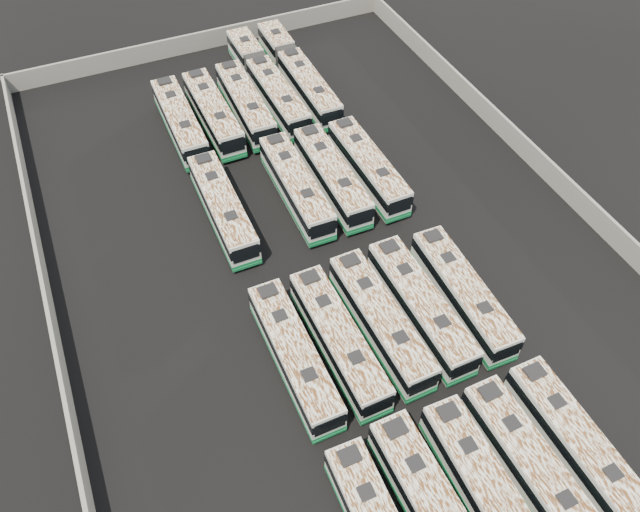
# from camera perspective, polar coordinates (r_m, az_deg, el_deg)

# --- Properties ---
(ground) EXTENTS (140.00, 140.00, 0.00)m
(ground) POSITION_cam_1_polar(r_m,az_deg,el_deg) (51.99, 1.40, -0.43)
(ground) COLOR black
(ground) RESTS_ON ground
(perimeter_wall) EXTENTS (45.20, 73.20, 2.20)m
(perimeter_wall) POSITION_cam_1_polar(r_m,az_deg,el_deg) (51.16, 1.42, 0.37)
(perimeter_wall) COLOR gray
(perimeter_wall) RESTS_ON ground
(bus_front_center) EXTENTS (2.74, 11.99, 3.37)m
(bus_front_center) POSITION_cam_1_polar(r_m,az_deg,el_deg) (41.42, 15.02, -20.23)
(bus_front_center) COLOR silver
(bus_front_center) RESTS_ON ground
(bus_front_right) EXTENTS (2.74, 12.01, 3.37)m
(bus_front_right) POSITION_cam_1_polar(r_m,az_deg,el_deg) (42.77, 18.81, -17.98)
(bus_front_right) COLOR silver
(bus_front_right) RESTS_ON ground
(bus_front_far_right) EXTENTS (2.64, 11.85, 3.33)m
(bus_front_far_right) POSITION_cam_1_polar(r_m,az_deg,el_deg) (44.44, 22.42, -15.72)
(bus_front_far_right) COLOR silver
(bus_front_far_right) RESTS_ON ground
(bus_midfront_far_left) EXTENTS (2.57, 12.01, 3.38)m
(bus_midfront_far_left) POSITION_cam_1_polar(r_m,az_deg,el_deg) (44.49, -2.35, -9.07)
(bus_midfront_far_left) COLOR silver
(bus_midfront_far_left) RESTS_ON ground
(bus_midfront_left) EXTENTS (2.71, 12.07, 3.39)m
(bus_midfront_left) POSITION_cam_1_polar(r_m,az_deg,el_deg) (45.18, 1.72, -7.66)
(bus_midfront_left) COLOR silver
(bus_midfront_left) RESTS_ON ground
(bus_midfront_center) EXTENTS (2.81, 12.18, 3.42)m
(bus_midfront_center) POSITION_cam_1_polar(r_m,az_deg,el_deg) (46.28, 5.56, -5.95)
(bus_midfront_center) COLOR silver
(bus_midfront_center) RESTS_ON ground
(bus_midfront_right) EXTENTS (2.71, 12.24, 3.44)m
(bus_midfront_right) POSITION_cam_1_polar(r_m,az_deg,el_deg) (47.43, 9.16, -4.57)
(bus_midfront_right) COLOR silver
(bus_midfront_right) RESTS_ON ground
(bus_midfront_far_right) EXTENTS (2.81, 11.97, 3.36)m
(bus_midfront_far_right) POSITION_cam_1_polar(r_m,az_deg,el_deg) (48.86, 12.91, -3.36)
(bus_midfront_far_right) COLOR silver
(bus_midfront_far_right) RESTS_ON ground
(bus_midback_far_left) EXTENTS (2.65, 12.23, 3.44)m
(bus_midback_far_left) POSITION_cam_1_polar(r_m,az_deg,el_deg) (54.41, -8.87, 4.38)
(bus_midback_far_left) COLOR silver
(bus_midback_far_left) RESTS_ON ground
(bus_midback_center) EXTENTS (2.82, 12.29, 3.45)m
(bus_midback_center) POSITION_cam_1_polar(r_m,az_deg,el_deg) (55.77, -2.19, 6.38)
(bus_midback_center) COLOR silver
(bus_midback_center) RESTS_ON ground
(bus_midback_right) EXTENTS (2.76, 12.24, 3.44)m
(bus_midback_right) POSITION_cam_1_polar(r_m,az_deg,el_deg) (56.73, 1.09, 7.29)
(bus_midback_right) COLOR silver
(bus_midback_right) RESTS_ON ground
(bus_midback_far_right) EXTENTS (2.64, 12.03, 3.38)m
(bus_midback_far_right) POSITION_cam_1_polar(r_m,az_deg,el_deg) (57.91, 4.41, 8.12)
(bus_midback_far_right) COLOR silver
(bus_midback_far_right) RESTS_ON ground
(bus_back_far_left) EXTENTS (2.64, 12.18, 3.43)m
(bus_back_far_left) POSITION_cam_1_polar(r_m,az_deg,el_deg) (64.54, -12.67, 11.91)
(bus_back_far_left) COLOR silver
(bus_back_far_left) RESTS_ON ground
(bus_back_left) EXTENTS (2.71, 12.28, 3.45)m
(bus_back_left) POSITION_cam_1_polar(r_m,az_deg,el_deg) (65.01, -9.73, 12.75)
(bus_back_left) COLOR silver
(bus_back_left) RESTS_ON ground
(bus_back_center) EXTENTS (2.87, 12.33, 3.46)m
(bus_back_center) POSITION_cam_1_polar(r_m,az_deg,el_deg) (65.81, -6.82, 13.64)
(bus_back_center) COLOR silver
(bus_back_center) RESTS_ON ground
(bus_back_right) EXTENTS (2.65, 18.50, 3.35)m
(bus_back_right) POSITION_cam_1_polar(r_m,az_deg,el_deg) (69.10, -4.89, 15.64)
(bus_back_right) COLOR silver
(bus_back_right) RESTS_ON ground
(bus_back_far_right) EXTENTS (2.73, 18.49, 3.35)m
(bus_back_far_right) POSITION_cam_1_polar(r_m,az_deg,el_deg) (70.24, -2.04, 16.39)
(bus_back_far_right) COLOR silver
(bus_back_far_right) RESTS_ON ground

